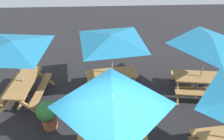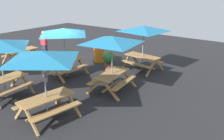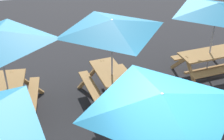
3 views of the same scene
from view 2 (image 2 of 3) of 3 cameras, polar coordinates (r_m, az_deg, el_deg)
name	(u,v)px [view 2 (image 2 of 3)]	position (r m, az deg, el deg)	size (l,w,h in m)	color
ground_plane	(59,75)	(12.51, -12.04, -1.07)	(24.88, 24.88, 0.00)	#232326
picnic_table_0	(112,44)	(9.85, 0.00, 6.00)	(2.80, 2.80, 2.34)	#A87A44
picnic_table_1	(64,35)	(11.85, -10.99, 7.88)	(2.02, 2.02, 2.34)	#A87A44
picnic_table_4	(144,32)	(12.52, 7.22, 8.66)	(2.81, 2.81, 2.34)	#A87A44
picnic_table_5	(21,53)	(14.84, -20.02, 3.64)	(1.84, 1.57, 0.81)	#A87A44
picnic_table_6	(43,61)	(7.94, -15.51, 2.07)	(2.25, 2.25, 2.34)	#A87A44
trash_bin_orange	(99,53)	(14.18, -3.03, 3.82)	(0.59, 0.59, 0.98)	orange
potted_plant_0	(109,60)	(12.73, -0.66, 2.38)	(0.64, 0.64, 0.96)	#935138
person_standing	(44,44)	(15.18, -15.21, 5.71)	(0.26, 0.38, 1.67)	#2D334C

